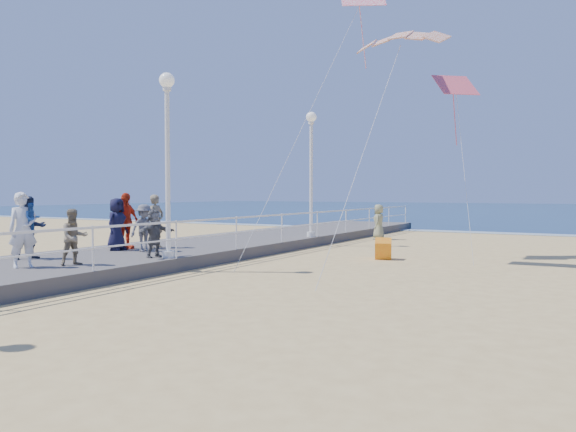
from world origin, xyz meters
The scene contains 20 objects.
ground centered at (0.00, 0.00, 0.00)m, with size 160.00×160.00×0.00m, color #E1C076.
ocean centered at (0.00, 65.00, 0.01)m, with size 160.00×90.00×0.05m, color #0B2946.
surf_line centered at (0.00, 20.50, 0.03)m, with size 160.00×1.20×0.04m, color silver.
boardwalk centered at (-7.50, 0.00, 0.20)m, with size 5.00×44.00×0.40m, color #66615D.
railing centered at (-5.05, 0.00, 1.25)m, with size 0.05×42.00×0.55m.
lamp_post_mid centered at (-5.35, 0.00, 3.66)m, with size 0.44×0.44×5.32m.
lamp_post_far centered at (-5.35, 9.00, 3.66)m, with size 0.44×0.44×5.32m.
woman_holding_toddler centered at (-7.10, -3.40, 1.35)m, with size 0.70×0.46×1.91m, color white.
toddler_held centered at (-6.95, -3.25, 1.64)m, with size 0.38×0.30×0.79m, color #2E5FAD.
spectator_1 centered at (-6.38, -2.45, 1.13)m, with size 0.71×0.56×1.47m, color gray.
spectator_2 centered at (-7.22, 0.97, 1.16)m, with size 0.98×0.56×1.51m, color #5B595E.
spectator_3 centered at (-8.33, 1.23, 1.34)m, with size 1.11×0.46×1.89m, color red.
spectator_4 centered at (-8.26, 0.79, 1.26)m, with size 0.84×0.54×1.71m, color #171733.
spectator_5 centered at (-5.81, -0.08, 1.10)m, with size 1.30×0.42×1.41m, color #505055.
spectator_6 centered at (-7.73, 2.06, 1.31)m, with size 0.66×0.44×1.82m, color #817559.
spectator_7 centered at (-8.60, -2.14, 1.29)m, with size 0.87×0.68×1.78m, color #192238.
beach_walker_c centered at (-3.96, 13.47, 0.86)m, with size 0.84×0.54×1.71m, color #929265.
box_kite centered at (-0.97, 5.92, 0.30)m, with size 0.55×0.55×0.60m, color #F2500E.
kite_parafoil centered at (-0.05, 4.82, 7.20)m, with size 2.92×0.90×0.30m, color #E4541A, non-canonical shape.
kite_diamond_pink centered at (0.91, 7.98, 6.10)m, with size 1.35×1.35×0.02m, color #DB5060.
Camera 1 is at (5.67, -12.33, 2.30)m, focal length 35.00 mm.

